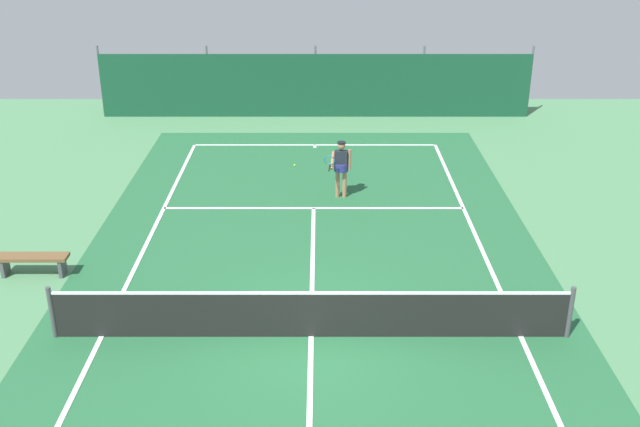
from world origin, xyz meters
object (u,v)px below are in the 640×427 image
(tennis_net, at_px, (309,314))
(tennis_ball_near_player, at_px, (292,165))
(tennis_player, at_px, (339,165))
(courtside_bench, at_px, (30,261))
(parked_car, at_px, (259,81))

(tennis_net, distance_m, tennis_ball_near_player, 9.83)
(tennis_player, xyz_separation_m, tennis_ball_near_player, (-1.39, 2.57, -0.93))
(tennis_player, xyz_separation_m, courtside_bench, (-7.07, -4.67, -0.59))
(parked_car, height_order, courtside_bench, parked_car)
(tennis_player, bearing_deg, parked_car, -66.41)
(courtside_bench, bearing_deg, tennis_net, -22.07)
(tennis_net, relative_size, courtside_bench, 6.33)
(tennis_ball_near_player, height_order, courtside_bench, courtside_bench)
(tennis_player, relative_size, courtside_bench, 1.03)
(tennis_ball_near_player, xyz_separation_m, parked_car, (-1.60, 7.97, 0.81))
(tennis_ball_near_player, relative_size, parked_car, 0.02)
(parked_car, bearing_deg, tennis_player, -68.83)
(tennis_player, xyz_separation_m, parked_car, (-2.98, 10.53, -0.12))
(tennis_player, distance_m, tennis_ball_near_player, 3.06)
(tennis_ball_near_player, bearing_deg, tennis_net, -86.34)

